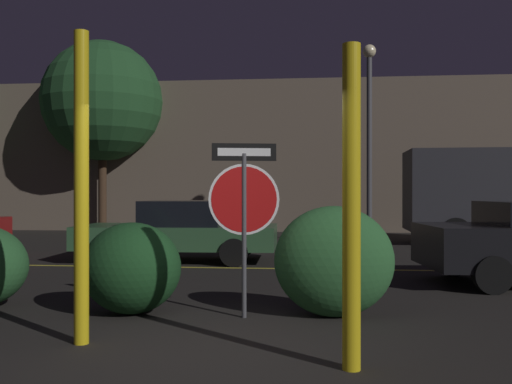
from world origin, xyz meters
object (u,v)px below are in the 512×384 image
at_px(hedge_bush_2, 132,268).
at_px(street_lamp, 369,120).
at_px(passing_car_2, 180,231).
at_px(yellow_pole_right, 351,207).
at_px(stop_sign, 244,198).
at_px(delivery_truck, 511,193).
at_px(yellow_pole_left, 81,187).
at_px(tree_1, 102,101).
at_px(hedge_bush_3, 334,261).

height_order(hedge_bush_2, street_lamp, street_lamp).
bearing_deg(passing_car_2, yellow_pole_right, -157.85).
distance_m(hedge_bush_2, street_lamp, 11.42).
bearing_deg(yellow_pole_right, hedge_bush_2, 142.19).
distance_m(stop_sign, delivery_truck, 12.73).
height_order(yellow_pole_left, yellow_pole_right, yellow_pole_left).
distance_m(stop_sign, street_lamp, 10.84).
bearing_deg(passing_car_2, stop_sign, -160.68).
bearing_deg(hedge_bush_2, tree_1, 112.03).
bearing_deg(street_lamp, delivery_truck, 5.96).
bearing_deg(yellow_pole_right, tree_1, 117.24).
relative_size(hedge_bush_3, street_lamp, 0.25).
xyz_separation_m(yellow_pole_left, yellow_pole_right, (2.75, -0.60, -0.18)).
bearing_deg(yellow_pole_right, delivery_truck, 66.10).
bearing_deg(hedge_bush_2, delivery_truck, 51.96).
relative_size(hedge_bush_2, passing_car_2, 0.28).
relative_size(yellow_pole_right, hedge_bush_2, 2.26).
distance_m(stop_sign, hedge_bush_2, 1.74).
bearing_deg(hedge_bush_2, passing_car_2, 96.92).
relative_size(yellow_pole_left, hedge_bush_2, 2.54).
bearing_deg(yellow_pole_left, yellow_pole_right, -12.38).
relative_size(yellow_pole_left, passing_car_2, 0.71).
distance_m(passing_car_2, delivery_truck, 10.35).
height_order(hedge_bush_3, tree_1, tree_1).
relative_size(delivery_truck, tree_1, 0.82).
bearing_deg(yellow_pole_left, passing_car_2, 95.00).
relative_size(hedge_bush_3, delivery_truck, 0.25).
distance_m(passing_car_2, street_lamp, 7.27).
relative_size(stop_sign, hedge_bush_2, 1.71).
distance_m(stop_sign, yellow_pole_right, 2.33).
distance_m(yellow_pole_left, hedge_bush_3, 3.23).
relative_size(hedge_bush_3, tree_1, 0.20).
height_order(stop_sign, yellow_pole_left, yellow_pole_left).
relative_size(hedge_bush_2, tree_1, 0.17).
distance_m(yellow_pole_right, tree_1, 19.17).
bearing_deg(passing_car_2, street_lamp, -47.40).
distance_m(hedge_bush_3, passing_car_2, 6.44).
xyz_separation_m(stop_sign, yellow_pole_left, (-1.55, -1.39, 0.13)).
distance_m(yellow_pole_right, hedge_bush_3, 2.28).
distance_m(hedge_bush_2, passing_car_2, 5.64).
xyz_separation_m(passing_car_2, street_lamp, (4.74, 4.59, 3.05)).
bearing_deg(hedge_bush_3, yellow_pole_right, -88.07).
relative_size(yellow_pole_right, hedge_bush_3, 1.91).
relative_size(yellow_pole_left, hedge_bush_3, 2.15).
xyz_separation_m(delivery_truck, tree_1, (-14.25, 4.00, 3.62)).
xyz_separation_m(passing_car_2, tree_1, (-5.24, 9.04, 4.47)).
distance_m(yellow_pole_right, passing_car_2, 8.42).
bearing_deg(hedge_bush_2, street_lamp, 68.28).
bearing_deg(yellow_pole_left, delivery_truck, 55.33).
height_order(hedge_bush_2, hedge_bush_3, hedge_bush_3).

